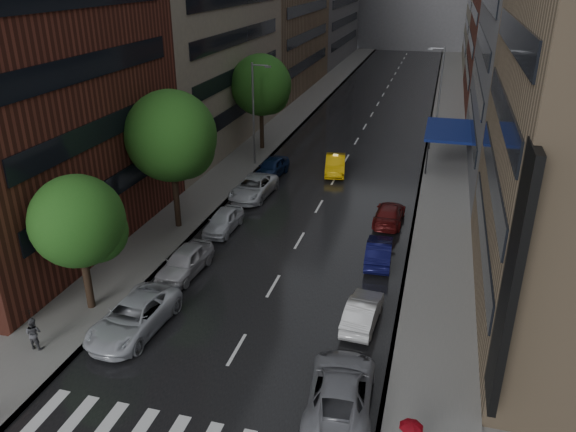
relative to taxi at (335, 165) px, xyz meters
The scene contains 14 objects.
ground 29.72m from the taxi, 89.49° to the right, with size 220.00×220.00×0.00m, color gray.
road 20.31m from the taxi, 89.25° to the left, with size 14.00×140.00×0.01m, color black.
sidewalk_left 22.11m from the taxi, 113.29° to the left, with size 4.00×140.00×0.15m, color gray.
sidewalk_right 22.32m from the taxi, 65.47° to the left, with size 4.00×140.00×0.15m, color gray.
tree_near 26.20m from the taxi, 108.82° to the right, with size 4.67×4.67×7.44m.
tree_mid 17.22m from the taxi, 120.91° to the right, with size 5.99×5.99×9.54m.
tree_far 11.20m from the taxi, 148.90° to the left, with size 5.79×5.79×9.23m.
taxi is the anchor object (origin of this frame).
parked_cars_left 15.36m from the taxi, 109.54° to the right, with size 2.98×28.74×1.61m.
parked_cars_right 21.29m from the taxi, 74.57° to the right, with size 3.10×24.12×1.59m.
ped_black_umbrella 29.59m from the taxi, 107.37° to the right, with size 0.96×0.98×2.09m.
street_lamp_left 8.52m from the taxi, behind, with size 1.74×0.22×9.00m.
street_lamp_right 17.74m from the taxi, 62.44° to the left, with size 1.74×0.22×9.00m.
awning 10.91m from the taxi, 29.80° to the left, with size 4.00×8.00×3.12m.
Camera 1 is at (8.10, -16.26, 16.58)m, focal length 35.00 mm.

